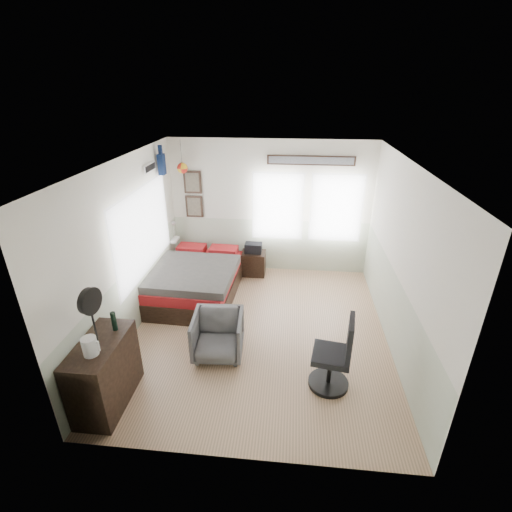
% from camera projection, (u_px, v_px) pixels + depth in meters
% --- Properties ---
extents(ground_plane, '(4.00, 4.50, 0.01)m').
position_uv_depth(ground_plane, '(260.00, 331.00, 5.99)').
color(ground_plane, '#926E50').
extents(room_shell, '(4.02, 4.52, 2.71)m').
position_uv_depth(room_shell, '(256.00, 234.00, 5.47)').
color(room_shell, silver).
rests_on(room_shell, ground_plane).
extents(wall_decor, '(3.55, 1.32, 1.44)m').
position_uv_depth(wall_decor, '(211.00, 173.00, 6.95)').
color(wall_decor, '#352219').
rests_on(wall_decor, room_shell).
extents(bed, '(1.53, 2.08, 0.65)m').
position_uv_depth(bed, '(197.00, 280.00, 6.87)').
color(bed, black).
rests_on(bed, ground_plane).
extents(dresser, '(0.48, 1.00, 0.90)m').
position_uv_depth(dresser, '(105.00, 373.00, 4.49)').
color(dresser, black).
rests_on(dresser, ground_plane).
extents(armchair, '(0.75, 0.77, 0.66)m').
position_uv_depth(armchair, '(218.00, 335.00, 5.35)').
color(armchair, '#575757').
rests_on(armchair, ground_plane).
extents(nightstand, '(0.50, 0.40, 0.49)m').
position_uv_depth(nightstand, '(253.00, 263.00, 7.68)').
color(nightstand, black).
rests_on(nightstand, ground_plane).
extents(task_chair, '(0.54, 0.54, 1.06)m').
position_uv_depth(task_chair, '(335.00, 359.00, 4.74)').
color(task_chair, black).
rests_on(task_chair, ground_plane).
extents(kettle, '(0.19, 0.16, 0.22)m').
position_uv_depth(kettle, '(90.00, 346.00, 4.08)').
color(kettle, silver).
rests_on(kettle, dresser).
extents(bottle, '(0.06, 0.06, 0.25)m').
position_uv_depth(bottle, '(114.00, 321.00, 4.48)').
color(bottle, black).
rests_on(bottle, dresser).
extents(stand_fan, '(0.13, 0.31, 0.76)m').
position_uv_depth(stand_fan, '(90.00, 302.00, 4.00)').
color(stand_fan, black).
rests_on(stand_fan, dresser).
extents(black_bag, '(0.34, 0.23, 0.20)m').
position_uv_depth(black_bag, '(253.00, 248.00, 7.53)').
color(black_bag, black).
rests_on(black_bag, nightstand).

